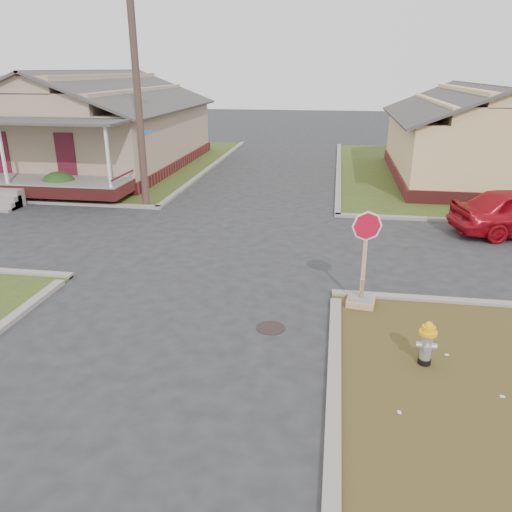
# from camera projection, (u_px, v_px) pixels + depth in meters

# --- Properties ---
(ground) EXTENTS (120.00, 120.00, 0.00)m
(ground) POSITION_uv_depth(u_px,v_px,m) (181.00, 311.00, 11.73)
(ground) COLOR #262628
(ground) RESTS_ON ground
(verge_far_left) EXTENTS (19.00, 19.00, 0.05)m
(verge_far_left) POSITION_uv_depth(u_px,v_px,m) (62.00, 161.00, 30.26)
(verge_far_left) COLOR #33491A
(verge_far_left) RESTS_ON ground
(curbs) EXTENTS (80.00, 40.00, 0.12)m
(curbs) POSITION_uv_depth(u_px,v_px,m) (226.00, 242.00, 16.35)
(curbs) COLOR gray
(curbs) RESTS_ON ground
(manhole) EXTENTS (0.64, 0.64, 0.01)m
(manhole) POSITION_uv_depth(u_px,v_px,m) (271.00, 328.00, 10.94)
(manhole) COLOR black
(manhole) RESTS_ON ground
(corner_house) EXTENTS (10.10, 15.50, 5.30)m
(corner_house) POSITION_uv_depth(u_px,v_px,m) (94.00, 127.00, 27.80)
(corner_house) COLOR maroon
(corner_house) RESTS_ON ground
(side_house_yellow) EXTENTS (7.60, 11.60, 4.70)m
(side_house_yellow) POSITION_uv_depth(u_px,v_px,m) (471.00, 136.00, 24.72)
(side_house_yellow) COLOR maroon
(side_house_yellow) RESTS_ON ground
(utility_pole) EXTENTS (1.80, 0.28, 9.00)m
(utility_pole) POSITION_uv_depth(u_px,v_px,m) (137.00, 87.00, 18.92)
(utility_pole) COLOR #422D26
(utility_pole) RESTS_ON ground
(fire_hydrant) EXTENTS (0.33, 0.33, 0.90)m
(fire_hydrant) POSITION_uv_depth(u_px,v_px,m) (427.00, 341.00, 9.37)
(fire_hydrant) COLOR black
(fire_hydrant) RESTS_ON ground
(stop_sign) EXTENTS (0.66, 0.64, 2.32)m
(stop_sign) POSITION_uv_depth(u_px,v_px,m) (362.00, 285.00, 11.76)
(stop_sign) COLOR tan
(stop_sign) RESTS_ON ground
(hedge_right) EXTENTS (1.49, 1.22, 1.14)m
(hedge_right) POSITION_uv_depth(u_px,v_px,m) (59.00, 185.00, 21.43)
(hedge_right) COLOR #1C3E16
(hedge_right) RESTS_ON verge_far_left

